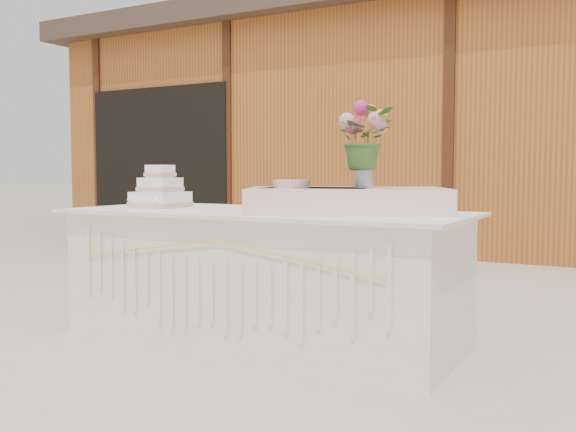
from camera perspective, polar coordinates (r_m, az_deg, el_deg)
The scene contains 9 objects.
ground at distance 3.88m, azimuth -2.20°, elevation -10.94°, with size 80.00×80.00×0.00m, color beige.
barn at distance 9.42m, azimuth 17.28°, elevation 7.93°, with size 12.60×4.60×3.30m.
cake_table at distance 3.79m, azimuth -2.26°, elevation -5.30°, with size 2.40×1.00×0.77m.
wedding_cake at distance 4.18m, azimuth -11.28°, elevation 2.03°, with size 0.30×0.30×0.27m.
pink_cake_stand at distance 3.55m, azimuth 0.31°, elevation 1.93°, with size 0.25×0.25×0.18m.
satin_runner at distance 3.59m, azimuth 5.25°, elevation 1.41°, with size 1.09×0.63×0.14m, color #FFCDCD.
flower_vase at distance 3.58m, azimuth 6.78°, elevation 3.67°, with size 0.11×0.11×0.15m, color #ADADB2.
bouquet at distance 3.59m, azimuth 6.81°, elevation 7.61°, with size 0.31×0.27×0.35m, color #355A24.
loose_flowers at distance 4.46m, azimuth -13.35°, elevation 1.04°, with size 0.13×0.32×0.02m, color pink, non-canonical shape.
Camera 1 is at (1.96, -3.20, 1.00)m, focal length 40.00 mm.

